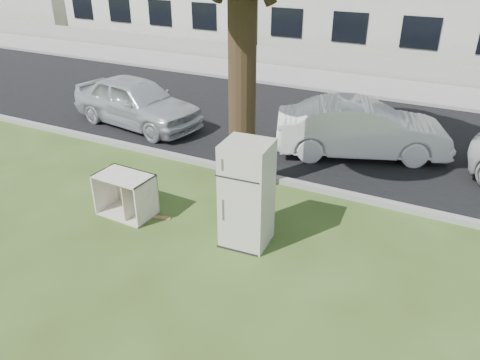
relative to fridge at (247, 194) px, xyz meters
The scene contains 13 objects.
ground 1.10m from the fridge, behind, with size 120.00×120.00×0.00m, color #3B4F1C.
road 6.01m from the fridge, 95.32° to the left, with size 120.00×7.00×0.01m, color black.
kerb_near 2.60m from the fridge, 103.12° to the left, with size 120.00×0.18×0.12m, color gray.
kerb_far 9.52m from the fridge, 93.33° to the left, with size 120.00×0.18×0.12m, color gray.
sidewalk 10.96m from the fridge, 92.89° to the left, with size 120.00×2.80×0.01m, color gray.
low_wall 12.53m from the fridge, 92.52° to the left, with size 120.00×0.15×0.70m, color gray.
fridge is the anchor object (origin of this frame).
cabinet 2.55m from the fridge, behind, with size 1.07×0.66×0.83m, color white.
plank_a 2.35m from the fridge, behind, with size 1.09×0.09×0.02m, color #AA7452.
plank_b 4.11m from the fridge, 166.32° to the left, with size 1.00×0.10×0.02m, color #AC7D5A.
plank_c 3.76m from the fridge, behind, with size 0.77×0.09×0.02m, color tan.
car_center 4.74m from the fridge, 79.91° to the left, with size 1.43×4.11×1.35m, color white.
car_left 6.63m from the fridge, 144.32° to the left, with size 1.63×4.05×1.38m, color silver.
Camera 1 is at (3.57, -6.11, 4.78)m, focal length 35.00 mm.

